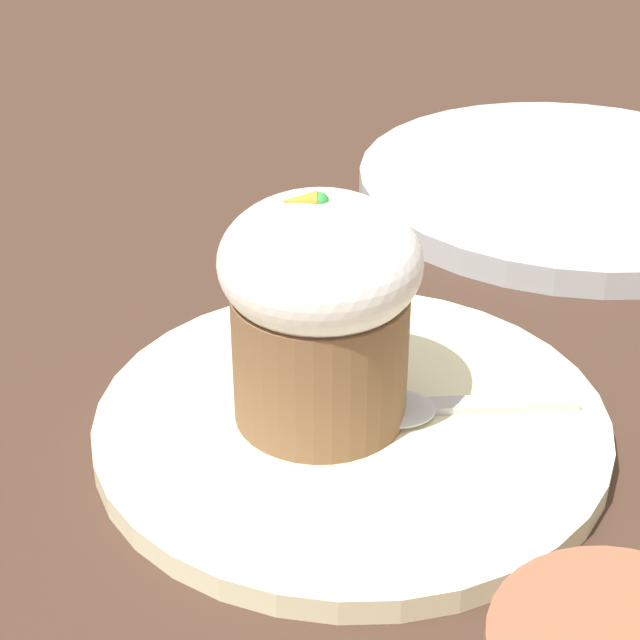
{
  "coord_description": "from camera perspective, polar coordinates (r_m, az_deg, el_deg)",
  "views": [
    {
      "loc": [
        -0.01,
        0.41,
        0.3
      ],
      "look_at": [
        0.01,
        0.0,
        0.06
      ],
      "focal_mm": 60.0,
      "sensor_mm": 36.0,
      "label": 1
    }
  ],
  "objects": [
    {
      "name": "side_plate",
      "position": [
        0.76,
        13.25,
        7.03
      ],
      "size": [
        0.29,
        0.29,
        0.02
      ],
      "color": "#B2B7BC",
      "rests_on": "ground_plane"
    },
    {
      "name": "ground_plane",
      "position": [
        0.51,
        1.68,
        -6.1
      ],
      "size": [
        4.0,
        4.0,
        0.0
      ],
      "primitive_type": "plane",
      "color": "#3D281E"
    },
    {
      "name": "spoon",
      "position": [
        0.5,
        5.58,
        -4.51
      ],
      "size": [
        0.11,
        0.03,
        0.01
      ],
      "color": "#B7B7BC",
      "rests_on": "dessert_plate"
    },
    {
      "name": "carrot_cake",
      "position": [
        0.47,
        -0.0,
        0.68
      ],
      "size": [
        0.09,
        0.09,
        0.11
      ],
      "color": "brown",
      "rests_on": "dessert_plate"
    },
    {
      "name": "dessert_plate",
      "position": [
        0.5,
        1.69,
        -5.55
      ],
      "size": [
        0.24,
        0.24,
        0.01
      ],
      "color": "beige",
      "rests_on": "ground_plane"
    }
  ]
}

